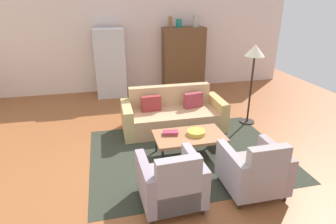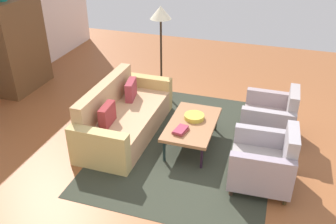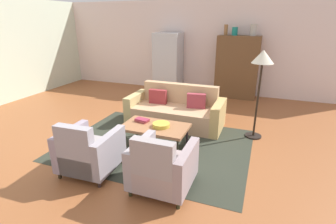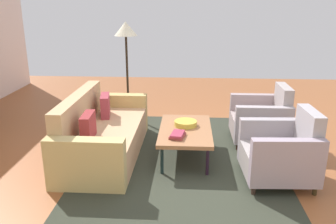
{
  "view_description": "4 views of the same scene",
  "coord_description": "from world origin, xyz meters",
  "views": [
    {
      "loc": [
        -0.97,
        -3.99,
        2.63
      ],
      "look_at": [
        0.1,
        0.56,
        0.7
      ],
      "focal_mm": 30.24,
      "sensor_mm": 36.0,
      "label": 1
    },
    {
      "loc": [
        -4.23,
        -0.94,
        3.29
      ],
      "look_at": [
        0.4,
        0.54,
        0.51
      ],
      "focal_mm": 38.59,
      "sensor_mm": 36.0,
      "label": 2
    },
    {
      "loc": [
        2.12,
        -3.77,
        2.24
      ],
      "look_at": [
        0.48,
        0.54,
        0.56
      ],
      "focal_mm": 27.25,
      "sensor_mm": 36.0,
      "label": 3
    },
    {
      "loc": [
        -4.08,
        0.11,
        2.08
      ],
      "look_at": [
        0.56,
        0.39,
        0.59
      ],
      "focal_mm": 37.49,
      "sensor_mm": 36.0,
      "label": 4
    }
  ],
  "objects": [
    {
      "name": "fruit_bowl",
      "position": [
        0.5,
        0.14,
        0.44
      ],
      "size": [
        0.31,
        0.31,
        0.07
      ],
      "primitive_type": "cylinder",
      "color": "gold",
      "rests_on": "coffee_table"
    },
    {
      "name": "area_rug",
      "position": [
        0.38,
        0.19,
        0.0
      ],
      "size": [
        3.4,
        2.6,
        0.01
      ],
      "primitive_type": "cube",
      "color": "#2E3227",
      "rests_on": "ground"
    },
    {
      "name": "vase_round",
      "position": [
        1.21,
        3.94,
        1.91
      ],
      "size": [
        0.16,
        0.16,
        0.23
      ],
      "primitive_type": "cylinder",
      "color": "#16796D",
      "rests_on": "cabinet"
    },
    {
      "name": "floor_lamp",
      "position": [
        2.07,
        1.22,
        1.44
      ],
      "size": [
        0.4,
        0.4,
        1.72
      ],
      "color": "black",
      "rests_on": "ground"
    },
    {
      "name": "coffee_table",
      "position": [
        0.38,
        0.14,
        0.37
      ],
      "size": [
        1.2,
        0.7,
        0.41
      ],
      "color": "black",
      "rests_on": "ground"
    },
    {
      "name": "ground_plane",
      "position": [
        0.0,
        0.0,
        0.0
      ],
      "size": [
        11.08,
        11.08,
        0.0
      ],
      "primitive_type": "plane",
      "color": "#94532D"
    },
    {
      "name": "vase_tall",
      "position": [
        0.96,
        3.94,
        1.95
      ],
      "size": [
        0.11,
        0.11,
        0.3
      ],
      "primitive_type": "cylinder",
      "color": "#8E5E34",
      "rests_on": "cabinet"
    },
    {
      "name": "armchair_right",
      "position": [
        0.98,
        -1.02,
        0.34
      ],
      "size": [
        0.8,
        0.8,
        0.88
      ],
      "rotation": [
        0.0,
        0.0,
        -0.0
      ],
      "color": "#331B14",
      "rests_on": "ground"
    },
    {
      "name": "cabinet",
      "position": [
        1.36,
        3.95,
        0.9
      ],
      "size": [
        1.2,
        0.51,
        1.8
      ],
      "color": "brown",
      "rests_on": "ground"
    },
    {
      "name": "vase_small",
      "position": [
        1.71,
        3.94,
        1.96
      ],
      "size": [
        0.17,
        0.17,
        0.31
      ],
      "primitive_type": "cylinder",
      "color": "#AFA89B",
      "rests_on": "cabinet"
    },
    {
      "name": "book_stack",
      "position": [
        0.07,
        0.24,
        0.44
      ],
      "size": [
        0.28,
        0.22,
        0.06
      ],
      "color": "brown",
      "rests_on": "coffee_table"
    },
    {
      "name": "armchair_left",
      "position": [
        -0.22,
        -1.02,
        0.34
      ],
      "size": [
        0.84,
        0.84,
        0.88
      ],
      "rotation": [
        0.0,
        0.0,
        0.05
      ],
      "color": "#32231D",
      "rests_on": "ground"
    },
    {
      "name": "refrigerator",
      "position": [
        -0.77,
        3.84,
        0.93
      ],
      "size": [
        0.8,
        0.73,
        1.85
      ],
      "color": "#B7BABF",
      "rests_on": "ground"
    },
    {
      "name": "couch",
      "position": [
        0.38,
        1.33,
        0.29
      ],
      "size": [
        2.11,
        0.91,
        0.86
      ],
      "rotation": [
        0.0,
        0.0,
        3.14
      ],
      "color": "tan",
      "rests_on": "ground"
    },
    {
      "name": "wall_back",
      "position": [
        0.0,
        4.29,
        1.4
      ],
      "size": [
        9.24,
        0.12,
        2.8
      ],
      "primitive_type": "cube",
      "color": "beige",
      "rests_on": "ground"
    }
  ]
}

